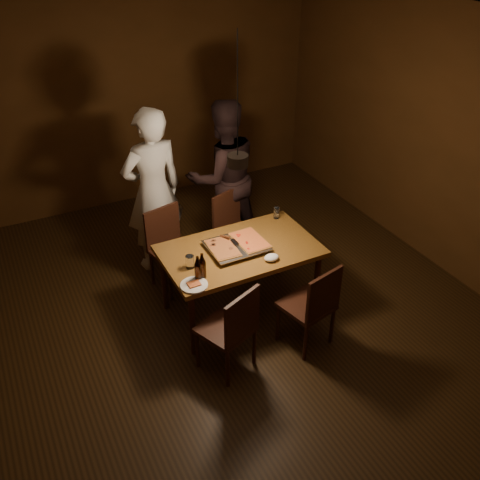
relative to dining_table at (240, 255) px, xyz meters
name	(u,v)px	position (x,y,z in m)	size (l,w,h in m)	color
room_shell	(238,198)	(-0.10, -0.14, 0.72)	(6.00, 6.00, 6.00)	#33200E
dining_table	(240,255)	(0.00, 0.00, 0.00)	(1.50, 0.90, 0.75)	brown
chair_far_left	(169,241)	(-0.46, 0.76, -0.14)	(0.50, 0.50, 0.49)	#38190F
chair_far_right	(233,223)	(0.31, 0.77, -0.14)	(0.54, 0.54, 0.49)	#38190F
chair_near_left	(233,324)	(-0.44, -0.72, -0.14)	(0.55, 0.55, 0.49)	#38190F
chair_near_right	(314,301)	(0.35, -0.78, -0.14)	(0.51, 0.51, 0.49)	#38190F
pizza_tray	(237,247)	(-0.03, 0.01, 0.10)	(0.55, 0.45, 0.05)	silver
pizza_meat	(223,248)	(-0.18, 0.01, 0.13)	(0.24, 0.38, 0.02)	maroon
pizza_cheese	(250,240)	(0.11, 0.01, 0.13)	(0.26, 0.42, 0.02)	gold
spatula	(234,242)	(-0.04, 0.04, 0.14)	(0.09, 0.24, 0.04)	silver
beer_bottle_a	(198,268)	(-0.55, -0.26, 0.19)	(0.06, 0.06, 0.24)	black
beer_bottle_b	(202,266)	(-0.50, -0.25, 0.20)	(0.07, 0.07, 0.25)	black
water_glass_left	(190,262)	(-0.55, -0.07, 0.14)	(0.08, 0.08, 0.13)	silver
water_glass_right	(276,213)	(0.61, 0.35, 0.14)	(0.06, 0.06, 0.12)	silver
plate_slice	(194,285)	(-0.62, -0.34, 0.08)	(0.24, 0.24, 0.03)	white
napkin	(271,258)	(0.17, -0.31, 0.10)	(0.14, 0.11, 0.06)	white
diner_white	(153,191)	(-0.45, 1.17, 0.26)	(0.68, 0.45, 1.87)	silver
diner_dark	(223,177)	(0.40, 1.20, 0.23)	(0.88, 0.69, 1.81)	black
pendant_lamp	(238,159)	(-0.10, -0.14, 1.08)	(0.18, 0.18, 1.10)	black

